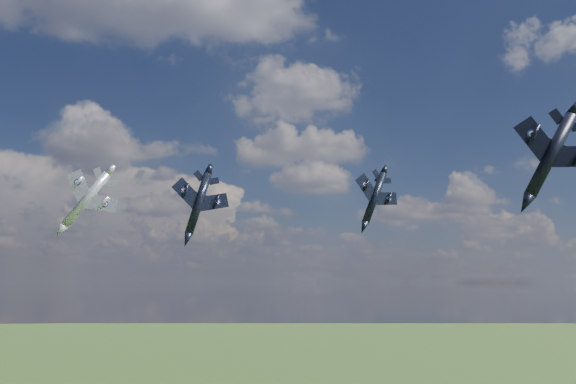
{
  "coord_description": "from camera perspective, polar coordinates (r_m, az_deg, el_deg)",
  "views": [
    {
      "loc": [
        -5.74,
        -66.49,
        70.97
      ],
      "look_at": [
        3.82,
        9.73,
        83.46
      ],
      "focal_mm": 35.0,
      "sensor_mm": 36.0,
      "label": 1
    }
  ],
  "objects": [
    {
      "name": "jet_high_navy",
      "position": [
        100.0,
        8.78,
        -0.56
      ],
      "size": [
        13.71,
        15.98,
        6.52
      ],
      "primitive_type": null,
      "rotation": [
        0.0,
        0.42,
        0.31
      ],
      "color": "black"
    },
    {
      "name": "jet_lead_navy",
      "position": [
        81.1,
        -9.08,
        -1.13
      ],
      "size": [
        12.13,
        14.45,
        5.0
      ],
      "primitive_type": null,
      "rotation": [
        0.0,
        0.28,
        0.24
      ],
      "color": "black"
    },
    {
      "name": "jet_right_navy",
      "position": [
        60.31,
        25.15,
        3.42
      ],
      "size": [
        12.11,
        14.41,
        6.57
      ],
      "primitive_type": null,
      "rotation": [
        0.0,
        0.51,
        -0.28
      ],
      "color": "black"
    },
    {
      "name": "jet_left_silver",
      "position": [
        82.81,
        -19.8,
        -0.71
      ],
      "size": [
        10.02,
        13.41,
        7.52
      ],
      "primitive_type": null,
      "rotation": [
        0.0,
        0.65,
        -0.1
      ],
      "color": "#93949D"
    }
  ]
}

